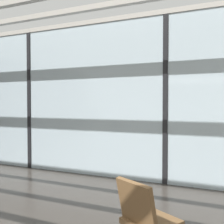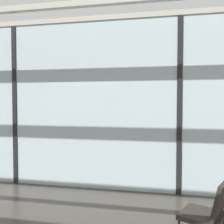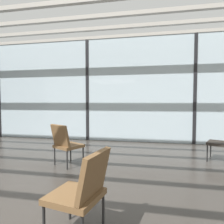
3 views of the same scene
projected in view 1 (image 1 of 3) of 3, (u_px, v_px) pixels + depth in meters
glass_curtain_wall at (166, 100)px, 5.50m from camera, size 14.00×0.08×3.44m
window_mullion_0 at (30, 101)px, 6.93m from camera, size 0.10×0.12×3.44m
window_mullion_1 at (166, 100)px, 5.50m from camera, size 0.10×0.12×3.44m
parked_airplane at (214, 89)px, 10.32m from camera, size 14.65×4.41×4.41m
lounge_chair_1 at (145, 215)px, 2.77m from camera, size 0.67×0.69×0.87m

